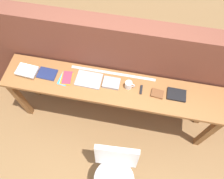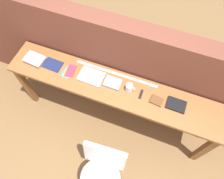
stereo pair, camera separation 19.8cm
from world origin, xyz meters
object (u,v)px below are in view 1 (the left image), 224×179
Objects in this scene: magazine_cycling at (47,74)px; leather_journal_brown at (157,94)px; book_stack_leftmost at (27,71)px; multitool_folded at (141,90)px; book_repair_rightmost at (177,95)px; chair_white_moulded at (115,171)px; pamphlet_pile_colourful at (66,78)px; book_open_centre at (89,80)px; mug at (129,85)px.

leather_journal_brown reaches higher than magazine_cycling.
book_stack_leftmost reaches higher than leather_journal_brown.
multitool_folded is 0.38m from book_repair_rightmost.
chair_white_moulded is at bearing -120.56° from book_repair_rightmost.
leather_journal_brown is (1.48, -0.01, -0.01)m from book_stack_leftmost.
pamphlet_pile_colourful is at bearing -179.04° from multitool_folded.
book_repair_rightmost is (1.69, 0.02, -0.01)m from book_stack_leftmost.
leather_journal_brown is (1.03, -0.00, 0.01)m from pamphlet_pile_colourful.
magazine_cycling is 1.06× the size of book_repair_rightmost.
leather_journal_brown is at bearing 1.52° from magazine_cycling.
book_open_centre is 0.59m from multitool_folded.
book_repair_rightmost is (0.52, -0.00, -0.03)m from mug.
mug reaches higher than book_stack_leftmost.
book_repair_rightmost reaches higher than pamphlet_pile_colourful.
magazine_cycling is 1.63× the size of leather_journal_brown.
multitool_folded is (0.14, -0.01, -0.04)m from mug.
chair_white_moulded is 1.48m from book_stack_leftmost.
multitool_folded is at bearing 2.28° from magazine_cycling.
multitool_folded is at bearing -0.17° from book_open_centre.
book_open_centre is at bearing -176.81° from leather_journal_brown.
book_stack_leftmost reaches higher than book_open_centre.
chair_white_moulded is 3.75× the size of book_stack_leftmost.
magazine_cycling is 0.48m from book_open_centre.
book_stack_leftmost is at bearing 179.66° from pamphlet_pile_colourful.
book_stack_leftmost reaches higher than multitool_folded.
book_stack_leftmost reaches higher than book_repair_rightmost.
chair_white_moulded is 0.95m from leather_journal_brown.
magazine_cycling is at bearing 175.68° from pamphlet_pile_colourful.
book_repair_rightmost is (1.23, 0.02, 0.01)m from pamphlet_pile_colourful.
book_open_centre is 0.97m from book_repair_rightmost.
chair_white_moulded is 0.92m from multitool_folded.
multitool_folded is at bearing -177.92° from book_repair_rightmost.
book_stack_leftmost reaches higher than pamphlet_pile_colourful.
multitool_folded is (1.31, 0.01, -0.02)m from book_stack_leftmost.
book_repair_rightmost is at bearing 2.66° from magazine_cycling.
leather_journal_brown is at bearing -1.08° from book_open_centre.
book_open_centre is 2.60× the size of multitool_folded.
chair_white_moulded is 8.10× the size of multitool_folded.
magazine_cycling is at bearing -179.41° from mug.
book_stack_leftmost is at bearing -174.55° from leather_journal_brown.
leather_journal_brown is 0.21m from book_repair_rightmost.
book_repair_rightmost is (0.20, 0.03, 0.00)m from leather_journal_brown.
book_stack_leftmost is 2.16× the size of multitool_folded.
book_open_centre is (0.26, 0.03, 0.00)m from pamphlet_pile_colourful.
book_stack_leftmost is 0.46m from pamphlet_pile_colourful.
book_stack_leftmost is 1.12× the size of magazine_cycling.
book_stack_leftmost is 0.23m from magazine_cycling.
leather_journal_brown reaches higher than book_open_centre.
book_repair_rightmost is at bearing 58.67° from chair_white_moulded.
pamphlet_pile_colourful is at bearing -0.34° from book_stack_leftmost.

